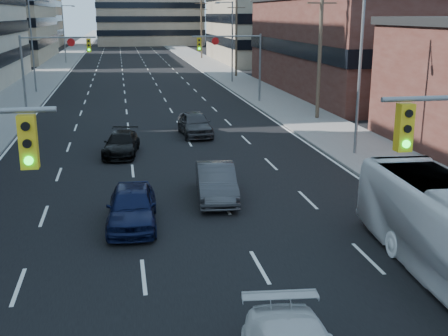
% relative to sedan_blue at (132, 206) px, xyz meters
% --- Properties ---
extents(road_surface, '(18.00, 300.00, 0.02)m').
position_rel_sedan_blue_xyz_m(road_surface, '(2.00, 113.61, -0.75)').
color(road_surface, black).
rests_on(road_surface, ground).
extents(sidewalk_left, '(5.00, 300.00, 0.15)m').
position_rel_sedan_blue_xyz_m(sidewalk_left, '(-9.50, 113.61, -0.68)').
color(sidewalk_left, slate).
rests_on(sidewalk_left, ground).
extents(sidewalk_right, '(5.00, 300.00, 0.15)m').
position_rel_sedan_blue_xyz_m(sidewalk_right, '(13.50, 113.61, -0.68)').
color(sidewalk_right, slate).
rests_on(sidewalk_right, ground).
extents(storefront_right_mid, '(20.00, 30.00, 9.00)m').
position_rel_sedan_blue_xyz_m(storefront_right_mid, '(26.00, 33.61, 3.74)').
color(storefront_right_mid, '#472119').
rests_on(storefront_right_mid, ground).
extents(office_right_far, '(22.00, 28.00, 14.00)m').
position_rel_sedan_blue_xyz_m(office_right_far, '(27.00, 71.61, 6.24)').
color(office_right_far, gray).
rests_on(office_right_far, ground).
extents(bg_block_left, '(24.00, 24.00, 20.00)m').
position_rel_sedan_blue_xyz_m(bg_block_left, '(-26.00, 123.61, 9.24)').
color(bg_block_left, '#ADA089').
rests_on(bg_block_left, ground).
extents(bg_block_right, '(22.00, 22.00, 12.00)m').
position_rel_sedan_blue_xyz_m(bg_block_right, '(34.00, 113.61, 5.24)').
color(bg_block_right, gray).
rests_on(bg_block_right, ground).
extents(signal_far_left, '(6.09, 0.33, 6.00)m').
position_rel_sedan_blue_xyz_m(signal_far_left, '(-5.68, 28.61, 3.54)').
color(signal_far_left, slate).
rests_on(signal_far_left, ground).
extents(signal_far_right, '(6.09, 0.33, 6.00)m').
position_rel_sedan_blue_xyz_m(signal_far_right, '(9.68, 28.61, 3.54)').
color(signal_far_right, slate).
rests_on(signal_far_right, ground).
extents(utility_pole_block, '(2.20, 0.28, 11.00)m').
position_rel_sedan_blue_xyz_m(utility_pole_block, '(14.20, 19.61, 5.02)').
color(utility_pole_block, '#4C3D2D').
rests_on(utility_pole_block, ground).
extents(utility_pole_midblock, '(2.20, 0.28, 11.00)m').
position_rel_sedan_blue_xyz_m(utility_pole_midblock, '(14.20, 49.61, 5.02)').
color(utility_pole_midblock, '#4C3D2D').
rests_on(utility_pole_midblock, ground).
extents(utility_pole_distant, '(2.20, 0.28, 11.00)m').
position_rel_sedan_blue_xyz_m(utility_pole_distant, '(14.20, 79.61, 5.02)').
color(utility_pole_distant, '#4C3D2D').
rests_on(utility_pole_distant, ground).
extents(streetlight_left_mid, '(2.03, 0.22, 9.00)m').
position_rel_sedan_blue_xyz_m(streetlight_left_mid, '(-8.34, 38.61, 4.29)').
color(streetlight_left_mid, slate).
rests_on(streetlight_left_mid, ground).
extents(streetlight_left_far, '(2.03, 0.22, 9.00)m').
position_rel_sedan_blue_xyz_m(streetlight_left_far, '(-8.34, 73.61, 4.29)').
color(streetlight_left_far, slate).
rests_on(streetlight_left_far, ground).
extents(streetlight_right_near, '(2.03, 0.22, 9.00)m').
position_rel_sedan_blue_xyz_m(streetlight_right_near, '(12.34, 8.61, 4.29)').
color(streetlight_right_near, slate).
rests_on(streetlight_right_near, ground).
extents(streetlight_right_far, '(2.03, 0.22, 9.00)m').
position_rel_sedan_blue_xyz_m(streetlight_right_far, '(12.34, 43.61, 4.29)').
color(streetlight_right_far, slate).
rests_on(streetlight_right_far, ground).
extents(sedan_blue, '(2.03, 4.54, 1.51)m').
position_rel_sedan_blue_xyz_m(sedan_blue, '(0.00, 0.00, 0.00)').
color(sedan_blue, black).
rests_on(sedan_blue, ground).
extents(sedan_grey_center, '(1.97, 4.64, 1.49)m').
position_rel_sedan_blue_xyz_m(sedan_grey_center, '(3.60, 2.51, -0.01)').
color(sedan_grey_center, '#353538').
rests_on(sedan_grey_center, ground).
extents(sedan_black_far, '(2.33, 4.56, 1.27)m').
position_rel_sedan_blue_xyz_m(sedan_black_far, '(-0.30, 11.14, -0.12)').
color(sedan_black_far, black).
rests_on(sedan_black_far, ground).
extents(sedan_grey_right, '(2.04, 4.65, 1.56)m').
position_rel_sedan_blue_xyz_m(sedan_grey_right, '(4.44, 15.61, 0.02)').
color(sedan_grey_right, '#333235').
rests_on(sedan_grey_right, ground).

